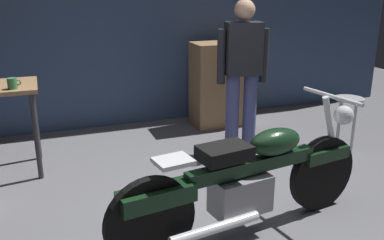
% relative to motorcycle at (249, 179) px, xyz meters
% --- Properties ---
extents(ground_plane, '(12.00, 12.00, 0.00)m').
position_rel_motorcycle_xyz_m(ground_plane, '(-0.16, 0.19, -0.45)').
color(ground_plane, slate).
extents(back_wall, '(8.00, 0.12, 3.10)m').
position_rel_motorcycle_xyz_m(back_wall, '(-0.16, 2.99, 1.10)').
color(back_wall, '#384C70').
rests_on(back_wall, ground_plane).
extents(motorcycle, '(2.18, 0.70, 1.00)m').
position_rel_motorcycle_xyz_m(motorcycle, '(0.00, 0.00, 0.00)').
color(motorcycle, black).
rests_on(motorcycle, ground_plane).
extents(person_standing, '(0.56, 0.28, 1.67)m').
position_rel_motorcycle_xyz_m(person_standing, '(0.70, 1.54, 0.48)').
color(person_standing, '#484D84').
rests_on(person_standing, ground_plane).
extents(shop_stool, '(0.32, 0.32, 0.64)m').
position_rel_motorcycle_xyz_m(shop_stool, '(1.77, 1.06, 0.05)').
color(shop_stool, '#B2B2B7').
rests_on(shop_stool, ground_plane).
extents(wooden_dresser, '(0.80, 0.47, 1.10)m').
position_rel_motorcycle_xyz_m(wooden_dresser, '(0.90, 2.49, 0.10)').
color(wooden_dresser, '#99724C').
rests_on(wooden_dresser, ground_plane).
extents(mug_green_speckled, '(0.12, 0.09, 0.10)m').
position_rel_motorcycle_xyz_m(mug_green_speckled, '(-1.61, 1.61, 0.50)').
color(mug_green_speckled, '#3D7F4C').
rests_on(mug_green_speckled, workbench).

